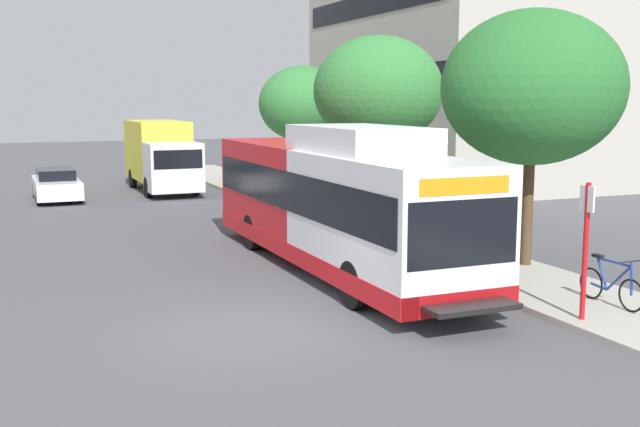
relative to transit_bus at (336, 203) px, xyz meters
name	(u,v)px	position (x,y,z in m)	size (l,w,h in m)	color
ground_plane	(162,252)	(-3.62, 3.84, -1.70)	(120.00, 120.00, 0.00)	#4C4C51
sidewalk_curb	(415,244)	(3.38, 1.84, -1.63)	(3.00, 56.00, 0.14)	#A8A399
transit_bus	(336,203)	(0.00, 0.00, 0.00)	(2.58, 12.25, 3.65)	white
bus_stop_sign_pole	(586,241)	(2.29, -6.32, -0.05)	(0.10, 0.36, 2.60)	red
bicycle_parked	(611,285)	(3.51, -5.76, -1.14)	(0.52, 1.76, 1.02)	black
street_tree_near_stop	(532,88)	(4.40, -1.92, 2.83)	(4.45, 4.45, 6.30)	#4C3823
street_tree_mid_block	(378,91)	(4.37, 6.26, 2.83)	(4.43, 4.43, 6.28)	#4C3823
street_tree_far_block	(303,104)	(4.47, 13.49, 2.36)	(3.78, 3.78, 5.55)	#4C3823
parked_car_far_lane	(56,185)	(-5.50, 16.87, -1.04)	(1.80, 4.50, 1.33)	silver
box_truck_background	(161,154)	(-0.73, 18.30, 0.04)	(2.32, 7.01, 3.25)	silver
lattice_comm_tower	(370,45)	(18.08, 34.25, 6.53)	(1.10, 1.10, 25.08)	#B7B7BC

